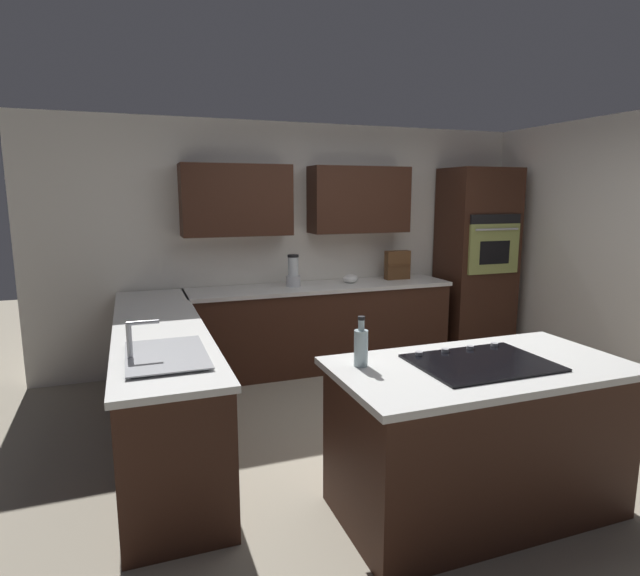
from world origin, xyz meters
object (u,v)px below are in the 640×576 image
object	(u,v)px
sink_unit	(165,354)
oil_bottle	(361,346)
blender	(293,273)
mixing_bowl	(350,279)
wall_oven	(476,261)
cooktop	(481,362)
spice_rack	(397,265)

from	to	relation	value
sink_unit	oil_bottle	world-z (taller)	oil_bottle
blender	mixing_bowl	size ratio (longest dim) A/B	1.98
wall_oven	sink_unit	world-z (taller)	wall_oven
cooktop	spice_rack	distance (m)	3.01
sink_unit	oil_bottle	size ratio (longest dim) A/B	2.45
oil_bottle	wall_oven	bearing A→B (deg)	-136.07
wall_oven	blender	distance (m)	2.25
spice_rack	blender	bearing A→B (deg)	2.36
wall_oven	spice_rack	world-z (taller)	wall_oven
wall_oven	cooktop	distance (m)	3.41
blender	spice_rack	bearing A→B (deg)	-177.64
sink_unit	blender	world-z (taller)	blender
spice_rack	oil_bottle	xyz separation A→B (m)	(1.66, 2.64, -0.05)
wall_oven	mixing_bowl	world-z (taller)	wall_oven
cooktop	spice_rack	world-z (taller)	spice_rack
mixing_bowl	wall_oven	bearing A→B (deg)	178.84
cooktop	mixing_bowl	bearing A→B (deg)	-98.10
sink_unit	spice_rack	bearing A→B (deg)	-141.87
oil_bottle	cooktop	bearing A→B (deg)	163.22
oil_bottle	blender	bearing A→B (deg)	-98.90
cooktop	oil_bottle	bearing A→B (deg)	-16.78
sink_unit	oil_bottle	xyz separation A→B (m)	(-1.02, 0.54, 0.10)
blender	mixing_bowl	distance (m)	0.66
spice_rack	wall_oven	bearing A→B (deg)	175.20
oil_bottle	spice_rack	bearing A→B (deg)	-122.07
wall_oven	sink_unit	xyz separation A→B (m)	(3.68, 2.02, -0.16)
blender	mixing_bowl	world-z (taller)	blender
sink_unit	spice_rack	xyz separation A→B (m)	(-2.68, -2.10, 0.14)
sink_unit	blender	size ratio (longest dim) A/B	2.10
sink_unit	cooktop	xyz separation A→B (m)	(-1.68, 0.74, -0.01)
wall_oven	oil_bottle	xyz separation A→B (m)	(2.66, 2.56, -0.06)
blender	cooktop	bearing A→B (deg)	95.19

